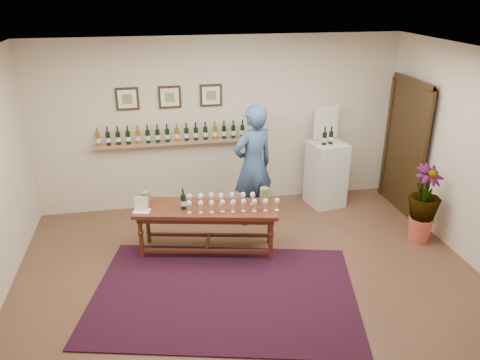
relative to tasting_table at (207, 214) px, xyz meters
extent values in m
plane|color=brown|center=(0.45, -0.91, -0.59)|extent=(6.00, 6.00, 0.00)
plane|color=beige|center=(0.45, 1.59, 0.81)|extent=(6.00, 0.00, 6.00)
plane|color=beige|center=(0.45, -3.41, 0.81)|extent=(6.00, 0.00, 6.00)
plane|color=beige|center=(0.45, -0.91, 2.21)|extent=(6.00, 6.00, 0.00)
cube|color=#9D8655|center=(-0.35, 1.50, 0.56)|extent=(2.50, 0.16, 0.04)
cube|color=black|center=(3.39, 0.79, 0.46)|extent=(0.10, 1.00, 2.10)
cube|color=black|center=(3.34, 0.79, 0.46)|extent=(0.04, 1.12, 2.22)
cube|color=black|center=(-1.00, 1.57, 1.29)|extent=(0.35, 0.03, 0.35)
cube|color=white|center=(-1.00, 1.55, 1.29)|extent=(0.28, 0.01, 0.28)
cube|color=olive|center=(-1.00, 1.55, 1.29)|extent=(0.15, 0.00, 0.15)
cube|color=black|center=(-0.35, 1.57, 1.29)|extent=(0.35, 0.03, 0.35)
cube|color=white|center=(-0.35, 1.55, 1.29)|extent=(0.28, 0.01, 0.28)
cube|color=olive|center=(-0.35, 1.55, 1.29)|extent=(0.15, 0.00, 0.15)
cube|color=black|center=(0.30, 1.57, 1.29)|extent=(0.35, 0.03, 0.35)
cube|color=white|center=(0.30, 1.55, 1.29)|extent=(0.28, 0.01, 0.28)
cube|color=olive|center=(0.30, 1.55, 1.29)|extent=(0.15, 0.00, 0.15)
cube|color=#410B0E|center=(0.07, -1.05, -0.58)|extent=(3.61, 2.82, 0.02)
cube|color=#401A10|center=(0.00, 0.00, 0.08)|extent=(2.03, 1.01, 0.05)
cube|color=#401A10|center=(0.00, 0.00, 0.02)|extent=(1.91, 0.88, 0.09)
cylinder|color=#401A10|center=(-0.91, -0.03, -0.27)|extent=(0.07, 0.07, 0.64)
cylinder|color=#401A10|center=(0.82, -0.40, -0.27)|extent=(0.07, 0.07, 0.64)
cylinder|color=#401A10|center=(-0.82, 0.40, -0.27)|extent=(0.07, 0.07, 0.64)
cylinder|color=#401A10|center=(0.91, 0.03, -0.27)|extent=(0.07, 0.07, 0.64)
cube|color=#401A10|center=(-0.05, -0.22, -0.46)|extent=(1.74, 0.41, 0.04)
cube|color=#401A10|center=(0.05, 0.22, -0.46)|extent=(1.74, 0.41, 0.04)
cube|color=#401A10|center=(0.00, 0.00, -0.46)|extent=(0.14, 0.44, 0.04)
cube|color=white|center=(-0.87, 0.05, 0.20)|extent=(0.25, 0.21, 0.20)
cube|color=silver|center=(2.17, 1.16, -0.04)|extent=(0.63, 0.63, 1.09)
cube|color=white|center=(2.18, 1.35, 0.81)|extent=(0.44, 0.10, 0.61)
cone|color=#C35141|center=(3.10, -0.31, -0.40)|extent=(0.35, 0.35, 0.37)
imported|color=#153315|center=(3.10, -0.31, 0.11)|extent=(0.69, 0.69, 0.65)
imported|color=#35527D|center=(0.82, 0.75, 0.36)|extent=(0.81, 0.68, 1.90)
camera|label=1|loc=(-0.63, -5.75, 2.94)|focal=35.00mm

